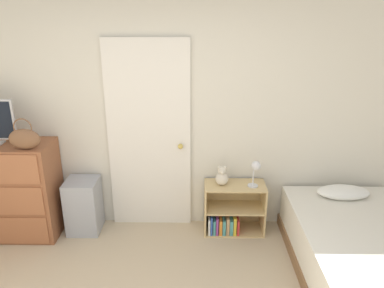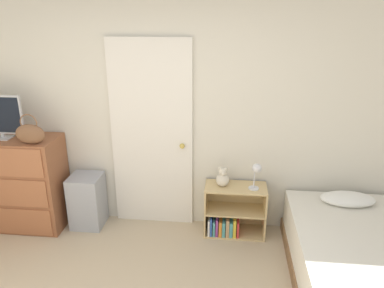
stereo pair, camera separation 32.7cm
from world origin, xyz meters
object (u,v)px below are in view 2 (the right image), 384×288
(bookshelf, at_px, (231,214))
(desk_lamp, at_px, (256,171))
(dresser, at_px, (16,182))
(handbag, at_px, (30,133))
(storage_bin, at_px, (87,201))
(teddy_bear, at_px, (223,178))
(bed, at_px, (364,265))

(bookshelf, height_order, desk_lamp, desk_lamp)
(dresser, relative_size, handbag, 3.34)
(dresser, relative_size, storage_bin, 1.74)
(handbag, height_order, bookshelf, handbag)
(dresser, bearing_deg, teddy_bear, 2.05)
(dresser, height_order, desk_lamp, dresser)
(handbag, distance_m, storage_bin, 0.98)
(bookshelf, xyz_separation_m, desk_lamp, (0.24, -0.05, 0.55))
(dresser, relative_size, desk_lamp, 3.59)
(handbag, distance_m, desk_lamp, 2.30)
(storage_bin, height_order, teddy_bear, teddy_bear)
(bed, bearing_deg, storage_bin, 164.96)
(handbag, bearing_deg, teddy_bear, 6.76)
(bed, bearing_deg, dresser, 169.23)
(handbag, height_order, desk_lamp, handbag)
(storage_bin, xyz_separation_m, bed, (2.76, -0.74, -0.06))
(handbag, height_order, teddy_bear, handbag)
(dresser, distance_m, bed, 3.60)
(storage_bin, bearing_deg, handbag, -152.98)
(handbag, xyz_separation_m, bed, (3.18, -0.52, -0.91))
(dresser, distance_m, storage_bin, 0.81)
(bookshelf, bearing_deg, storage_bin, -179.50)
(dresser, distance_m, bookshelf, 2.39)
(dresser, xyz_separation_m, storage_bin, (0.77, 0.07, -0.22))
(storage_bin, height_order, bookshelf, storage_bin)
(handbag, xyz_separation_m, teddy_bear, (1.92, 0.23, -0.50))
(handbag, relative_size, teddy_bear, 1.46)
(dresser, distance_m, desk_lamp, 2.62)
(dresser, xyz_separation_m, desk_lamp, (2.61, 0.04, 0.25))
(storage_bin, bearing_deg, bed, -15.04)
(handbag, distance_m, bed, 3.35)
(handbag, bearing_deg, bed, -9.37)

